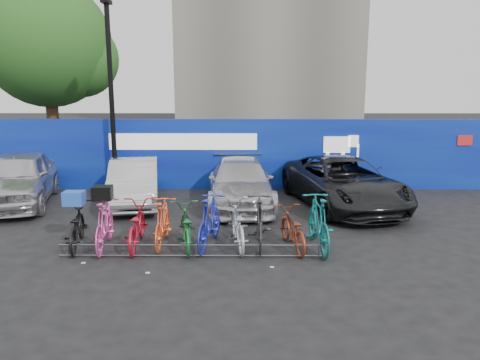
{
  "coord_description": "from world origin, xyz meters",
  "views": [
    {
      "loc": [
        1.02,
        -9.8,
        3.54
      ],
      "look_at": [
        0.95,
        2.0,
        1.13
      ],
      "focal_mm": 35.0,
      "sensor_mm": 36.0,
      "label": 1
    }
  ],
  "objects_px": {
    "bike_4": "(186,227)",
    "lamppost": "(111,93)",
    "bike_0": "(76,226)",
    "bike_5": "(209,222)",
    "bike_6": "(237,224)",
    "bike_8": "(292,229)",
    "bike_1": "(104,224)",
    "bike_2": "(136,225)",
    "bike_rack": "(194,250)",
    "car_3": "(343,182)",
    "tree": "(53,47)",
    "bike_7": "(260,222)",
    "bike_3": "(163,223)",
    "bike_9": "(319,222)",
    "car_1": "(134,182)",
    "car_2": "(241,183)",
    "car_0": "(18,178)"
  },
  "relations": [
    {
      "from": "bike_4",
      "to": "lamppost",
      "type": "bearing_deg",
      "value": -70.98
    },
    {
      "from": "bike_0",
      "to": "bike_5",
      "type": "xyz_separation_m",
      "value": [
        2.94,
        0.07,
        0.09
      ]
    },
    {
      "from": "bike_6",
      "to": "bike_8",
      "type": "relative_size",
      "value": 1.13
    },
    {
      "from": "bike_1",
      "to": "bike_2",
      "type": "relative_size",
      "value": 0.97
    },
    {
      "from": "bike_rack",
      "to": "car_3",
      "type": "relative_size",
      "value": 1.08
    },
    {
      "from": "car_3",
      "to": "bike_2",
      "type": "distance_m",
      "value": 6.39
    },
    {
      "from": "bike_0",
      "to": "bike_4",
      "type": "relative_size",
      "value": 1.01
    },
    {
      "from": "tree",
      "to": "bike_5",
      "type": "bearing_deg",
      "value": -54.62
    },
    {
      "from": "bike_2",
      "to": "bike_4",
      "type": "xyz_separation_m",
      "value": [
        1.09,
        -0.04,
        -0.02
      ]
    },
    {
      "from": "bike_rack",
      "to": "bike_6",
      "type": "relative_size",
      "value": 2.91
    },
    {
      "from": "car_3",
      "to": "bike_7",
      "type": "bearing_deg",
      "value": -138.3
    },
    {
      "from": "bike_3",
      "to": "bike_6",
      "type": "relative_size",
      "value": 0.91
    },
    {
      "from": "bike_rack",
      "to": "bike_4",
      "type": "height_order",
      "value": "bike_4"
    },
    {
      "from": "bike_1",
      "to": "tree",
      "type": "bearing_deg",
      "value": -69.77
    },
    {
      "from": "bike_1",
      "to": "bike_2",
      "type": "distance_m",
      "value": 0.68
    },
    {
      "from": "bike_4",
      "to": "bike_6",
      "type": "bearing_deg",
      "value": 175.03
    },
    {
      "from": "bike_7",
      "to": "bike_9",
      "type": "relative_size",
      "value": 0.94
    },
    {
      "from": "bike_6",
      "to": "bike_9",
      "type": "relative_size",
      "value": 0.96
    },
    {
      "from": "bike_5",
      "to": "bike_6",
      "type": "bearing_deg",
      "value": -168.66
    },
    {
      "from": "lamppost",
      "to": "car_3",
      "type": "distance_m",
      "value": 7.81
    },
    {
      "from": "bike_rack",
      "to": "bike_3",
      "type": "xyz_separation_m",
      "value": [
        -0.76,
        0.78,
        0.37
      ]
    },
    {
      "from": "car_3",
      "to": "bike_4",
      "type": "distance_m",
      "value": 5.54
    },
    {
      "from": "bike_2",
      "to": "bike_4",
      "type": "relative_size",
      "value": 1.05
    },
    {
      "from": "car_1",
      "to": "car_2",
      "type": "distance_m",
      "value": 3.2
    },
    {
      "from": "lamppost",
      "to": "bike_2",
      "type": "bearing_deg",
      "value": -70.64
    },
    {
      "from": "bike_3",
      "to": "bike_5",
      "type": "bearing_deg",
      "value": 176.9
    },
    {
      "from": "car_0",
      "to": "bike_3",
      "type": "distance_m",
      "value": 6.13
    },
    {
      "from": "lamppost",
      "to": "bike_1",
      "type": "distance_m",
      "value": 6.19
    },
    {
      "from": "car_0",
      "to": "bike_4",
      "type": "bearing_deg",
      "value": -48.35
    },
    {
      "from": "bike_1",
      "to": "bike_5",
      "type": "xyz_separation_m",
      "value": [
        2.28,
        0.14,
        0.02
      ]
    },
    {
      "from": "car_3",
      "to": "bike_0",
      "type": "bearing_deg",
      "value": -163.61
    },
    {
      "from": "bike_6",
      "to": "car_2",
      "type": "bearing_deg",
      "value": -98.39
    },
    {
      "from": "car_2",
      "to": "bike_9",
      "type": "distance_m",
      "value": 4.25
    },
    {
      "from": "bike_4",
      "to": "bike_8",
      "type": "xyz_separation_m",
      "value": [
        2.34,
        -0.05,
        -0.03
      ]
    },
    {
      "from": "bike_1",
      "to": "bike_6",
      "type": "height_order",
      "value": "bike_1"
    },
    {
      "from": "bike_1",
      "to": "bike_8",
      "type": "height_order",
      "value": "bike_1"
    },
    {
      "from": "car_0",
      "to": "bike_7",
      "type": "distance_m",
      "value": 7.99
    },
    {
      "from": "lamppost",
      "to": "bike_5",
      "type": "relative_size",
      "value": 3.2
    },
    {
      "from": "bike_rack",
      "to": "bike_0",
      "type": "bearing_deg",
      "value": 166.28
    },
    {
      "from": "car_0",
      "to": "bike_1",
      "type": "relative_size",
      "value": 2.54
    },
    {
      "from": "lamppost",
      "to": "bike_0",
      "type": "xyz_separation_m",
      "value": [
        0.55,
        -5.35,
        -2.79
      ]
    },
    {
      "from": "car_2",
      "to": "bike_6",
      "type": "height_order",
      "value": "car_2"
    },
    {
      "from": "bike_6",
      "to": "car_3",
      "type": "bearing_deg",
      "value": -138.67
    },
    {
      "from": "car_0",
      "to": "bike_5",
      "type": "bearing_deg",
      "value": -45.35
    },
    {
      "from": "car_1",
      "to": "bike_4",
      "type": "xyz_separation_m",
      "value": [
        2.01,
        -3.89,
        -0.19
      ]
    },
    {
      "from": "bike_8",
      "to": "bike_7",
      "type": "bearing_deg",
      "value": -22.48
    },
    {
      "from": "bike_6",
      "to": "bike_9",
      "type": "xyz_separation_m",
      "value": [
        1.77,
        -0.17,
        0.1
      ]
    },
    {
      "from": "bike_1",
      "to": "bike_4",
      "type": "height_order",
      "value": "bike_1"
    },
    {
      "from": "bike_4",
      "to": "bike_8",
      "type": "height_order",
      "value": "bike_4"
    },
    {
      "from": "car_3",
      "to": "bike_3",
      "type": "height_order",
      "value": "car_3"
    }
  ]
}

